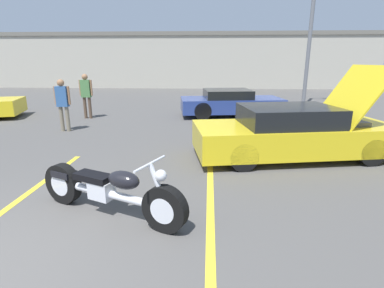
{
  "coord_description": "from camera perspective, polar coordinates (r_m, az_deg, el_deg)",
  "views": [
    {
      "loc": [
        2.65,
        -2.55,
        2.28
      ],
      "look_at": [
        2.35,
        2.68,
        0.8
      ],
      "focal_mm": 28.0,
      "sensor_mm": 36.0,
      "label": 1
    }
  ],
  "objects": [
    {
      "name": "far_building",
      "position": [
        26.75,
        -2.49,
        15.9
      ],
      "size": [
        32.0,
        4.2,
        4.4
      ],
      "color": "#B2AD9E",
      "rests_on": "ground"
    },
    {
      "name": "light_pole",
      "position": [
        16.07,
        22.18,
        21.69
      ],
      "size": [
        1.21,
        0.28,
        7.7
      ],
      "color": "slate",
      "rests_on": "ground"
    },
    {
      "name": "parking_stripe_middle",
      "position": [
        4.41,
        3.53,
        -15.37
      ],
      "size": [
        0.12,
        5.99,
        0.01
      ],
      "primitive_type": "cube",
      "color": "yellow",
      "rests_on": "ground"
    },
    {
      "name": "spectator_near_motorcycle",
      "position": [
        10.61,
        -23.41,
        7.57
      ],
      "size": [
        0.52,
        0.22,
        1.68
      ],
      "color": "gray",
      "rests_on": "ground"
    },
    {
      "name": "spectator_by_show_car",
      "position": [
        12.67,
        -19.52,
        9.29
      ],
      "size": [
        0.52,
        0.23,
        1.75
      ],
      "color": "brown",
      "rests_on": "ground"
    },
    {
      "name": "show_car_hood_open",
      "position": [
        7.54,
        19.0,
        2.06
      ],
      "size": [
        4.93,
        2.54,
        2.16
      ],
      "rotation": [
        0.0,
        0.0,
        0.17
      ],
      "color": "yellow",
      "rests_on": "ground"
    },
    {
      "name": "parked_car_right_row",
      "position": [
        12.72,
        7.32,
        7.79
      ],
      "size": [
        4.37,
        2.39,
        1.09
      ],
      "rotation": [
        0.0,
        0.0,
        0.14
      ],
      "color": "navy",
      "rests_on": "ground"
    },
    {
      "name": "motorcycle",
      "position": [
        4.68,
        -15.54,
        -8.56
      ],
      "size": [
        2.46,
        1.21,
        0.97
      ],
      "rotation": [
        0.0,
        0.0,
        -0.4
      ],
      "color": "black",
      "rests_on": "ground"
    }
  ]
}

